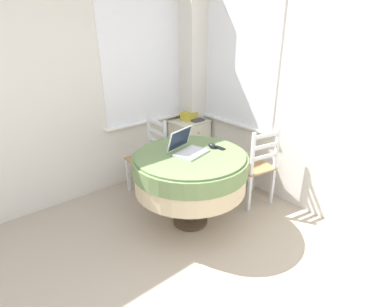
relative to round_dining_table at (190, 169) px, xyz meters
name	(u,v)px	position (x,y,z in m)	size (l,w,h in m)	color
corner_room_shell	(188,94)	(0.21, 0.30, 0.66)	(4.36, 4.47, 2.55)	silver
round_dining_table	(190,169)	(0.00, 0.00, 0.00)	(1.12, 1.12, 0.78)	#4C3D2D
laptop	(187,148)	(0.00, 0.05, 0.21)	(0.38, 0.36, 0.23)	silver
computer_mouse	(212,146)	(0.27, -0.02, 0.19)	(0.06, 0.09, 0.05)	black
cell_phone	(219,148)	(0.32, -0.08, 0.17)	(0.06, 0.13, 0.01)	black
dining_chair_near_back_window	(149,158)	(0.05, 0.84, -0.17)	(0.39, 0.39, 0.92)	#A87F51
dining_chair_near_right_window	(255,167)	(0.82, -0.17, -0.17)	(0.46, 0.46, 0.92)	#A87F51
corner_cabinet	(190,144)	(0.85, 1.03, -0.26)	(0.50, 0.40, 0.72)	silver
storage_box	(189,116)	(0.86, 1.04, 0.16)	(0.20, 0.14, 0.11)	gold
book_on_cabinet	(194,119)	(0.91, 1.00, 0.11)	(0.17, 0.26, 0.02)	#3F3F44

